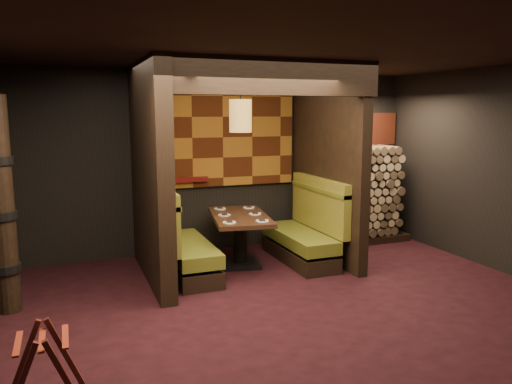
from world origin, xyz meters
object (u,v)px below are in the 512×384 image
(booth_bench_left, at_px, (181,246))
(totem_column, at_px, (2,207))
(luggage_rack, at_px, (44,367))
(firewood_stack, at_px, (358,194))
(dining_table, at_px, (240,231))
(pendant_lamp, at_px, (240,116))
(booth_bench_right, at_px, (305,234))

(booth_bench_left, height_order, totem_column, totem_column)
(luggage_rack, bearing_deg, firewood_stack, 35.10)
(dining_table, bearing_deg, booth_bench_left, -172.97)
(dining_table, distance_m, pendant_lamp, 1.64)
(booth_bench_right, xyz_separation_m, luggage_rack, (-3.55, -2.75, -0.06))
(luggage_rack, xyz_separation_m, firewood_stack, (4.90, 3.45, 0.48))
(booth_bench_right, height_order, dining_table, booth_bench_right)
(pendant_lamp, bearing_deg, firewood_stack, 15.20)
(booth_bench_left, bearing_deg, totem_column, -165.25)
(pendant_lamp, relative_size, totem_column, 0.38)
(dining_table, relative_size, pendant_lamp, 1.68)
(booth_bench_right, relative_size, pendant_lamp, 1.75)
(totem_column, distance_m, firewood_stack, 5.49)
(booth_bench_left, xyz_separation_m, pendant_lamp, (0.89, 0.06, 1.76))
(booth_bench_right, bearing_deg, firewood_stack, 27.35)
(booth_bench_left, xyz_separation_m, firewood_stack, (3.25, 0.70, 0.42))
(booth_bench_left, relative_size, dining_table, 1.04)
(pendant_lamp, distance_m, totem_column, 3.19)
(totem_column, bearing_deg, booth_bench_right, 7.86)
(booth_bench_right, height_order, totem_column, totem_column)
(booth_bench_left, distance_m, totem_column, 2.30)
(dining_table, xyz_separation_m, pendant_lamp, (0.00, -0.05, 1.64))
(booth_bench_right, xyz_separation_m, dining_table, (-1.00, 0.11, 0.12))
(dining_table, relative_size, luggage_rack, 2.24)
(dining_table, bearing_deg, booth_bench_right, -6.23)
(dining_table, bearing_deg, totem_column, -167.51)
(pendant_lamp, xyz_separation_m, firewood_stack, (2.36, 0.64, -1.34))
(luggage_rack, distance_m, totem_column, 2.39)
(booth_bench_right, distance_m, firewood_stack, 1.58)
(dining_table, distance_m, firewood_stack, 2.45)
(pendant_lamp, height_order, firewood_stack, pendant_lamp)
(booth_bench_right, height_order, luggage_rack, booth_bench_right)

